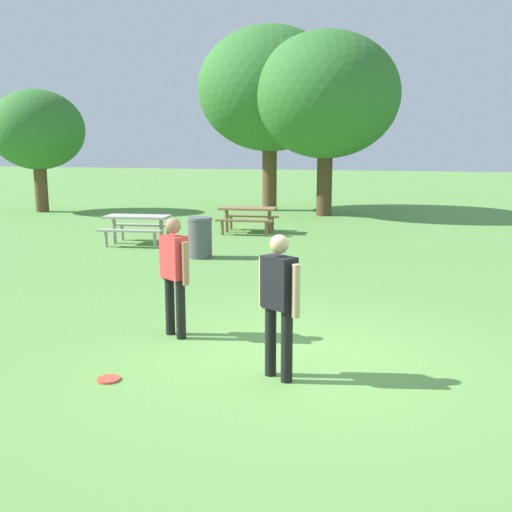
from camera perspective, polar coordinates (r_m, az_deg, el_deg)
The scene contains 10 objects.
ground_plane at distance 7.35m, azimuth 3.76°, elevation -10.07°, with size 120.00×120.00×0.00m, color #609947.
person_thrower at distance 6.54m, azimuth 2.22°, elevation -3.99°, with size 0.53×0.39×1.64m.
person_catcher at distance 8.09m, azimuth -7.86°, elevation -1.28°, with size 0.53×0.39×1.64m.
frisbee at distance 6.97m, azimuth -14.00°, elevation -11.43°, with size 0.26×0.26×0.03m, color #E04733.
picnic_table_near at distance 16.17m, azimuth -11.34°, elevation 3.11°, with size 1.88×1.64×0.77m.
picnic_table_far at distance 17.98m, azimuth -0.78°, elevation 4.03°, with size 1.84×1.59×0.77m.
trash_can_beside_table at distance 13.96m, azimuth -5.41°, elevation 1.79°, with size 0.59×0.59×0.96m.
tree_tall_left at distance 25.31m, azimuth -20.28°, elevation 11.26°, with size 3.66×3.66×4.79m.
tree_broad_center at distance 24.47m, azimuth 1.34°, elevation 15.69°, with size 5.74×5.74×7.27m.
tree_far_right at distance 22.72m, azimuth 6.77°, elevation 15.05°, with size 5.41×5.41×6.74m.
Camera 1 is at (1.50, -6.72, 2.57)m, focal length 41.59 mm.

